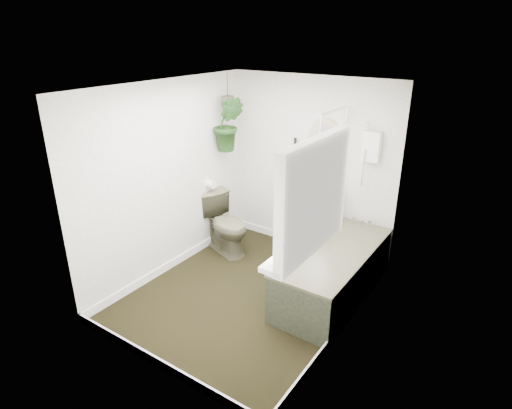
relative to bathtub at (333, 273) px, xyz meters
The scene contains 22 objects.
floor 0.99m from the bathtub, 147.99° to the right, with size 2.30×2.80×0.02m, color black.
ceiling 2.23m from the bathtub, 147.99° to the right, with size 2.30×2.80×0.02m, color white.
wall_back 1.49m from the bathtub, 131.32° to the left, with size 2.30×0.02×2.30m, color white.
wall_front 2.24m from the bathtub, 112.73° to the right, with size 2.30×0.02×2.30m, color white.
wall_left 2.20m from the bathtub, 165.69° to the right, with size 0.02×2.80×2.30m, color white.
wall_right 1.06m from the bathtub, 54.25° to the right, with size 0.02×2.80×2.30m, color white.
skirting 0.97m from the bathtub, 147.99° to the right, with size 2.30×2.80×0.10m, color white.
bathtub is the anchor object (origin of this frame).
bath_screen 1.15m from the bathtub, 123.96° to the left, with size 0.04×0.72×1.40m, color silver, non-canonical shape.
shower_box 1.51m from the bathtub, 90.00° to the left, with size 0.20×0.10×0.35m, color white.
oval_mirror 1.61m from the bathtub, 125.05° to the left, with size 0.46×0.03×0.62m, color tan.
wall_sconce 1.73m from the bathtub, 139.59° to the left, with size 0.04×0.04×0.22m, color black.
toilet_roll_holder 2.01m from the bathtub, behind, with size 0.11×0.11×0.11m, color white.
window_recess 1.84m from the bathtub, 76.41° to the right, with size 0.08×1.00×0.90m, color white.
window_sill 1.54m from the bathtub, 79.61° to the right, with size 0.18×1.00×0.04m, color white.
window_blinds 1.83m from the bathtub, 78.46° to the right, with size 0.01×0.86×0.76m, color white.
toilet 1.66m from the bathtub, behind, with size 0.44×0.77×0.79m, color brown.
pedestal_sink 0.93m from the bathtub, 132.21° to the left, with size 0.59×0.50×1.00m, color brown, non-canonical shape.
sill_plant 1.60m from the bathtub, 79.24° to the right, with size 0.22×0.19×0.24m, color black.
hanging_plant 2.29m from the bathtub, 165.74° to the left, with size 0.39×0.31×0.71m, color black.
soap_bottle 0.92m from the bathtub, 110.16° to the right, with size 0.08×0.08×0.18m, color black.
hanging_pot 2.48m from the bathtub, 165.74° to the left, with size 0.16×0.16×0.12m, color #423A2E.
Camera 1 is at (2.38, -3.37, 2.81)m, focal length 30.00 mm.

